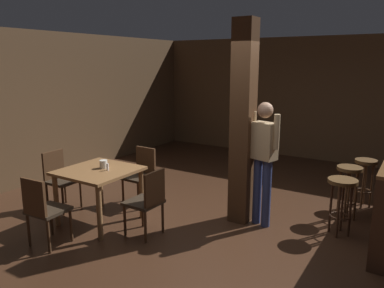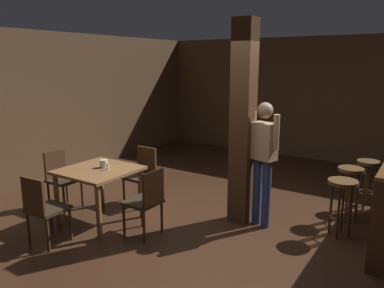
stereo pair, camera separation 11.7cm
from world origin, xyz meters
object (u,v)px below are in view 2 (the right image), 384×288
chair_west (61,176)px  bar_stool_far (367,173)px  chair_east (147,199)px  standing_person (263,156)px  salt_shaker (108,166)px  bar_stool_near (342,194)px  dining_table (99,177)px  napkin_cup (104,164)px  chair_north (142,172)px  bar_stool_mid (350,181)px  chair_south (43,207)px

chair_west → bar_stool_far: 4.74m
chair_east → standing_person: standing_person is taller
salt_shaker → bar_stool_near: (2.83, 1.34, -0.24)m
dining_table → salt_shaker: (0.14, 0.03, 0.18)m
napkin_cup → standing_person: 2.23m
chair_north → dining_table: bearing=-92.5°
chair_north → chair_west: bearing=-138.0°
dining_table → chair_north: (0.04, 0.87, -0.14)m
napkin_cup → chair_east: bearing=-6.1°
chair_east → bar_stool_mid: (2.08, 1.95, 0.08)m
chair_south → salt_shaker: (0.17, 0.94, 0.32)m
standing_person → chair_east: bearing=-134.5°
bar_stool_near → bar_stool_mid: 0.57m
chair_north → bar_stool_far: (3.05, 1.73, 0.06)m
chair_east → standing_person: size_ratio=0.52×
salt_shaker → bar_stool_near: 3.14m
salt_shaker → bar_stool_mid: (2.81, 1.92, -0.23)m
chair_north → bar_stool_far: chair_north is taller
chair_north → bar_stool_near: bearing=9.7°
chair_east → chair_west: bearing=178.8°
bar_stool_mid → standing_person: bearing=-139.7°
chair_north → standing_person: standing_person is taller
napkin_cup → bar_stool_mid: size_ratio=0.14×
napkin_cup → bar_stool_far: (3.07, 2.51, -0.27)m
standing_person → bar_stool_far: bearing=53.2°
chair_south → bar_stool_mid: bearing=43.7°
chair_north → chair_east: bearing=-46.5°
chair_south → chair_east: (0.90, 0.90, 0.00)m
salt_shaker → bar_stool_near: bearing=25.4°
chair_south → bar_stool_far: bearing=48.4°
chair_west → bar_stool_mid: 4.30m
bar_stool_near → bar_stool_mid: (-0.02, 0.57, 0.01)m
chair_east → bar_stool_near: size_ratio=1.17×
chair_east → bar_stool_near: (2.10, 1.38, 0.07)m
chair_east → chair_north: bearing=133.5°
chair_west → napkin_cup: chair_west is taller
napkin_cup → bar_stool_far: size_ratio=0.15×
napkin_cup → bar_stool_far: bearing=39.3°
bar_stool_far → bar_stool_near: bearing=-95.3°
napkin_cup → bar_stool_mid: napkin_cup is taller
chair_west → salt_shaker: bearing=0.0°
bar_stool_mid → bar_stool_near: bearing=-88.4°
chair_north → bar_stool_mid: bearing=20.3°
chair_south → napkin_cup: chair_south is taller
dining_table → standing_person: bearing=29.5°
chair_north → napkin_cup: bearing=-91.7°
bar_stool_far → standing_person: bearing=-126.8°
chair_south → standing_person: (2.00, 2.02, 0.50)m
chair_south → chair_east: 1.27m
chair_east → bar_stool_far: bearing=49.7°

